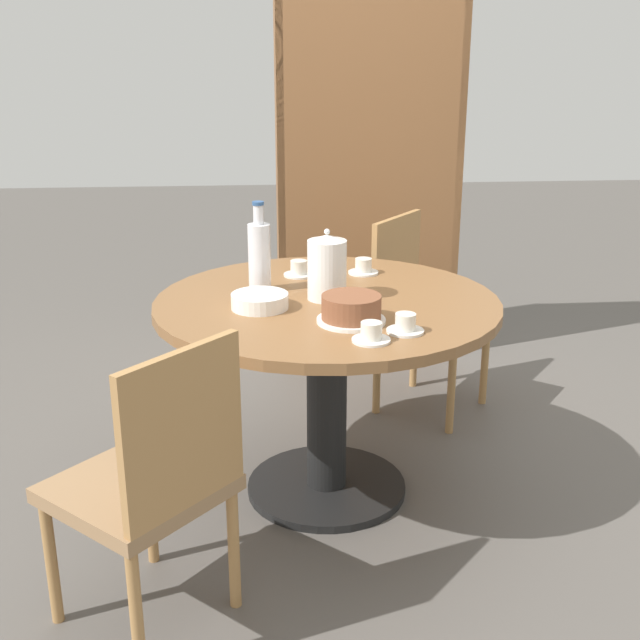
{
  "coord_description": "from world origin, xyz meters",
  "views": [
    {
      "loc": [
        -0.24,
        -2.61,
        1.56
      ],
      "look_at": [
        0.0,
        0.29,
        0.57
      ],
      "focal_mm": 45.0,
      "sensor_mm": 36.0,
      "label": 1
    }
  ],
  "objects_px": {
    "chair_b": "(421,310)",
    "cake_main": "(351,309)",
    "chair_a": "(152,480)",
    "cup_d": "(371,334)",
    "coffee_pot": "(327,267)",
    "water_bottle": "(259,255)",
    "bookshelf": "(367,190)",
    "cup_a": "(363,268)",
    "cup_c": "(405,325)",
    "cup_b": "(299,270)"
  },
  "relations": [
    {
      "from": "bookshelf",
      "to": "coffee_pot",
      "type": "distance_m",
      "value": 1.48
    },
    {
      "from": "cup_a",
      "to": "cup_b",
      "type": "bearing_deg",
      "value": -177.4
    },
    {
      "from": "cup_a",
      "to": "cup_b",
      "type": "height_order",
      "value": "same"
    },
    {
      "from": "chair_a",
      "to": "cup_a",
      "type": "relative_size",
      "value": 7.5
    },
    {
      "from": "cake_main",
      "to": "cup_d",
      "type": "bearing_deg",
      "value": -77.93
    },
    {
      "from": "water_bottle",
      "to": "bookshelf",
      "type": "bearing_deg",
      "value": 66.88
    },
    {
      "from": "cake_main",
      "to": "cup_b",
      "type": "height_order",
      "value": "cake_main"
    },
    {
      "from": "chair_a",
      "to": "cup_c",
      "type": "bearing_deg",
      "value": 156.15
    },
    {
      "from": "chair_b",
      "to": "cake_main",
      "type": "distance_m",
      "value": 1.1
    },
    {
      "from": "coffee_pot",
      "to": "cup_a",
      "type": "relative_size",
      "value": 2.13
    },
    {
      "from": "water_bottle",
      "to": "cup_c",
      "type": "bearing_deg",
      "value": -47.72
    },
    {
      "from": "chair_b",
      "to": "coffee_pot",
      "type": "distance_m",
      "value": 0.95
    },
    {
      "from": "coffee_pot",
      "to": "cup_c",
      "type": "height_order",
      "value": "coffee_pot"
    },
    {
      "from": "bookshelf",
      "to": "cup_c",
      "type": "height_order",
      "value": "bookshelf"
    },
    {
      "from": "coffee_pot",
      "to": "cup_c",
      "type": "relative_size",
      "value": 2.13
    },
    {
      "from": "water_bottle",
      "to": "cup_a",
      "type": "xyz_separation_m",
      "value": [
        0.4,
        0.19,
        -0.11
      ]
    },
    {
      "from": "cup_b",
      "to": "cup_d",
      "type": "height_order",
      "value": "same"
    },
    {
      "from": "cup_a",
      "to": "cup_c",
      "type": "bearing_deg",
      "value": -86.76
    },
    {
      "from": "coffee_pot",
      "to": "chair_b",
      "type": "bearing_deg",
      "value": 55.53
    },
    {
      "from": "cup_b",
      "to": "cup_d",
      "type": "xyz_separation_m",
      "value": [
        0.17,
        -0.73,
        0.0
      ]
    },
    {
      "from": "water_bottle",
      "to": "coffee_pot",
      "type": "bearing_deg",
      "value": -27.04
    },
    {
      "from": "cup_c",
      "to": "cake_main",
      "type": "bearing_deg",
      "value": 144.95
    },
    {
      "from": "coffee_pot",
      "to": "water_bottle",
      "type": "bearing_deg",
      "value": 152.96
    },
    {
      "from": "water_bottle",
      "to": "cup_a",
      "type": "height_order",
      "value": "water_bottle"
    },
    {
      "from": "cup_a",
      "to": "cup_d",
      "type": "bearing_deg",
      "value": -95.88
    },
    {
      "from": "chair_b",
      "to": "cup_c",
      "type": "distance_m",
      "value": 1.15
    },
    {
      "from": "chair_b",
      "to": "bookshelf",
      "type": "bearing_deg",
      "value": 49.66
    },
    {
      "from": "chair_a",
      "to": "cup_d",
      "type": "distance_m",
      "value": 0.74
    },
    {
      "from": "water_bottle",
      "to": "cake_main",
      "type": "relative_size",
      "value": 1.46
    },
    {
      "from": "cake_main",
      "to": "cup_c",
      "type": "distance_m",
      "value": 0.19
    },
    {
      "from": "bookshelf",
      "to": "cake_main",
      "type": "bearing_deg",
      "value": 80.44
    },
    {
      "from": "cake_main",
      "to": "cup_a",
      "type": "relative_size",
      "value": 1.89
    },
    {
      "from": "chair_b",
      "to": "chair_a",
      "type": "bearing_deg",
      "value": -177.78
    },
    {
      "from": "cup_c",
      "to": "cup_b",
      "type": "bearing_deg",
      "value": 113.4
    },
    {
      "from": "bookshelf",
      "to": "cup_a",
      "type": "height_order",
      "value": "bookshelf"
    },
    {
      "from": "bookshelf",
      "to": "cup_c",
      "type": "bearing_deg",
      "value": 85.77
    },
    {
      "from": "cake_main",
      "to": "cup_c",
      "type": "relative_size",
      "value": 1.89
    },
    {
      "from": "chair_a",
      "to": "cup_c",
      "type": "height_order",
      "value": "chair_a"
    },
    {
      "from": "coffee_pot",
      "to": "cup_d",
      "type": "xyz_separation_m",
      "value": [
        0.09,
        -0.43,
        -0.09
      ]
    },
    {
      "from": "chair_b",
      "to": "coffee_pot",
      "type": "relative_size",
      "value": 3.53
    },
    {
      "from": "cup_c",
      "to": "cup_d",
      "type": "relative_size",
      "value": 1.0
    },
    {
      "from": "cup_d",
      "to": "water_bottle",
      "type": "bearing_deg",
      "value": 120.24
    },
    {
      "from": "coffee_pot",
      "to": "cake_main",
      "type": "height_order",
      "value": "coffee_pot"
    },
    {
      "from": "chair_b",
      "to": "cake_main",
      "type": "height_order",
      "value": "chair_b"
    },
    {
      "from": "chair_a",
      "to": "cup_b",
      "type": "distance_m",
      "value": 1.13
    },
    {
      "from": "cup_b",
      "to": "cup_d",
      "type": "bearing_deg",
      "value": -76.82
    },
    {
      "from": "chair_a",
      "to": "cake_main",
      "type": "relative_size",
      "value": 3.96
    },
    {
      "from": "cup_c",
      "to": "chair_b",
      "type": "bearing_deg",
      "value": 75.29
    },
    {
      "from": "cup_c",
      "to": "cup_d",
      "type": "bearing_deg",
      "value": -148.27
    },
    {
      "from": "coffee_pot",
      "to": "cup_a",
      "type": "bearing_deg",
      "value": 61.57
    }
  ]
}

